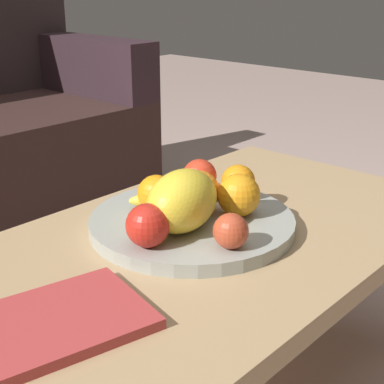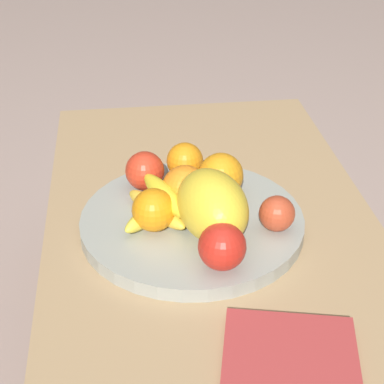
# 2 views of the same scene
# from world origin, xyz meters

# --- Properties ---
(coffee_table) EXTENTS (1.07, 0.60, 0.39)m
(coffee_table) POSITION_xyz_m (0.00, 0.00, 0.35)
(coffee_table) COLOR tan
(coffee_table) RESTS_ON ground_plane
(fruit_bowl) EXTENTS (0.39, 0.39, 0.03)m
(fruit_bowl) POSITION_xyz_m (0.01, 0.04, 0.40)
(fruit_bowl) COLOR #9A9F96
(fruit_bowl) RESTS_ON coffee_table
(melon_large_front) EXTENTS (0.18, 0.14, 0.11)m
(melon_large_front) POSITION_xyz_m (-0.05, 0.01, 0.47)
(melon_large_front) COLOR yellow
(melon_large_front) RESTS_ON fruit_bowl
(orange_front) EXTENTS (0.07, 0.07, 0.07)m
(orange_front) POSITION_xyz_m (0.14, 0.04, 0.45)
(orange_front) COLOR orange
(orange_front) RESTS_ON fruit_bowl
(orange_left) EXTENTS (0.08, 0.08, 0.08)m
(orange_left) POSITION_xyz_m (0.07, -0.02, 0.46)
(orange_left) COLOR orange
(orange_left) RESTS_ON fruit_bowl
(orange_right) EXTENTS (0.07, 0.07, 0.07)m
(orange_right) POSITION_xyz_m (-0.02, 0.11, 0.45)
(orange_right) COLOR orange
(orange_right) RESTS_ON fruit_bowl
(orange_back) EXTENTS (0.08, 0.08, 0.08)m
(orange_back) POSITION_xyz_m (0.04, 0.05, 0.46)
(orange_back) COLOR orange
(orange_back) RESTS_ON fruit_bowl
(apple_front) EXTENTS (0.08, 0.08, 0.08)m
(apple_front) POSITION_xyz_m (-0.14, 0.01, 0.45)
(apple_front) COLOR red
(apple_front) RESTS_ON fruit_bowl
(apple_left) EXTENTS (0.06, 0.06, 0.06)m
(apple_left) POSITION_xyz_m (-0.05, -0.10, 0.45)
(apple_left) COLOR #B54327
(apple_left) RESTS_ON fruit_bowl
(apple_right) EXTENTS (0.07, 0.07, 0.07)m
(apple_right) POSITION_xyz_m (0.11, 0.11, 0.45)
(apple_right) COLOR red
(apple_right) RESTS_ON fruit_bowl
(banana_bunch) EXTENTS (0.15, 0.13, 0.06)m
(banana_bunch) POSITION_xyz_m (0.01, 0.10, 0.44)
(banana_bunch) COLOR yellow
(banana_bunch) RESTS_ON fruit_bowl
(magazine) EXTENTS (0.28, 0.23, 0.02)m
(magazine) POSITION_xyz_m (-0.36, -0.04, 0.40)
(magazine) COLOR #B13838
(magazine) RESTS_ON coffee_table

